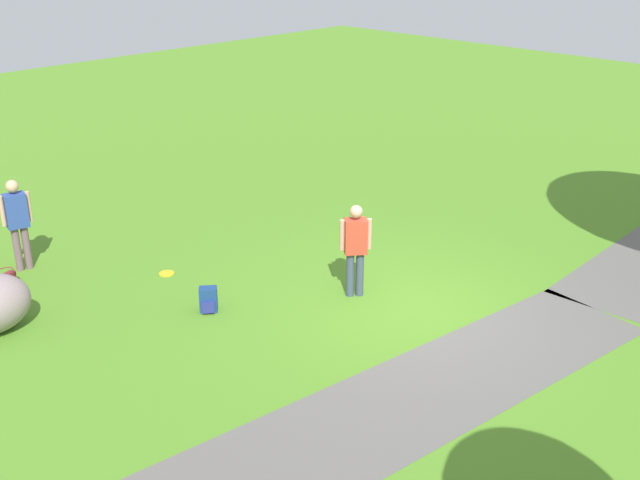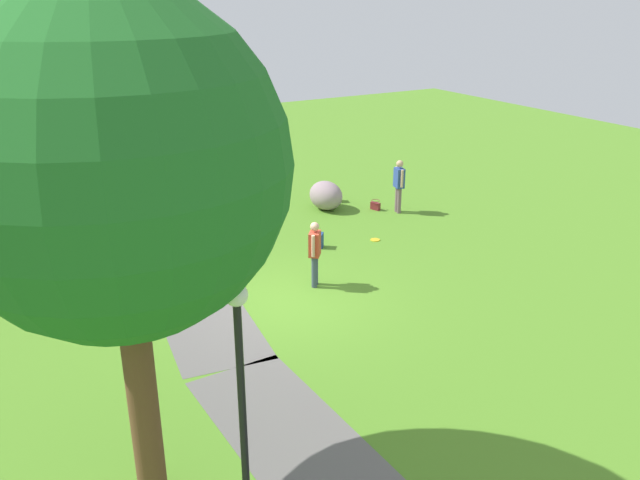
{
  "view_description": "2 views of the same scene",
  "coord_description": "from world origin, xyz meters",
  "px_view_note": "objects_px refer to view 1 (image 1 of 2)",
  "views": [
    {
      "loc": [
        8.99,
        6.7,
        5.86
      ],
      "look_at": [
        0.7,
        -1.45,
        0.97
      ],
      "focal_mm": 43.81,
      "sensor_mm": 36.0,
      "label": 1
    },
    {
      "loc": [
        -11.65,
        5.76,
        6.54
      ],
      "look_at": [
        0.49,
        -1.23,
        1.06
      ],
      "focal_mm": 36.25,
      "sensor_mm": 36.0,
      "label": 2
    }
  ],
  "objects_px": {
    "handbag_on_grass": "(7,279)",
    "frisbee_on_grass": "(167,274)",
    "spare_backpack_on_lawn": "(208,300)",
    "man_near_boulder": "(355,245)",
    "woman_with_handbag": "(17,219)"
  },
  "relations": [
    {
      "from": "handbag_on_grass",
      "to": "frisbee_on_grass",
      "type": "distance_m",
      "value": 2.65
    },
    {
      "from": "spare_backpack_on_lawn",
      "to": "frisbee_on_grass",
      "type": "relative_size",
      "value": 1.51
    },
    {
      "from": "spare_backpack_on_lawn",
      "to": "frisbee_on_grass",
      "type": "bearing_deg",
      "value": -101.48
    },
    {
      "from": "handbag_on_grass",
      "to": "man_near_boulder",
      "type": "bearing_deg",
      "value": 131.5
    },
    {
      "from": "man_near_boulder",
      "to": "handbag_on_grass",
      "type": "xyz_separation_m",
      "value": [
        3.9,
        -4.4,
        -0.77
      ]
    },
    {
      "from": "woman_with_handbag",
      "to": "man_near_boulder",
      "type": "xyz_separation_m",
      "value": [
        -3.35,
        4.87,
        -0.05
      ]
    },
    {
      "from": "man_near_boulder",
      "to": "frisbee_on_grass",
      "type": "distance_m",
      "value": 3.48
    },
    {
      "from": "woman_with_handbag",
      "to": "handbag_on_grass",
      "type": "distance_m",
      "value": 1.09
    },
    {
      "from": "woman_with_handbag",
      "to": "frisbee_on_grass",
      "type": "height_order",
      "value": "woman_with_handbag"
    },
    {
      "from": "woman_with_handbag",
      "to": "man_near_boulder",
      "type": "bearing_deg",
      "value": 124.51
    },
    {
      "from": "woman_with_handbag",
      "to": "spare_backpack_on_lawn",
      "type": "xyz_separation_m",
      "value": [
        -1.31,
        3.6,
        -0.77
      ]
    },
    {
      "from": "woman_with_handbag",
      "to": "handbag_on_grass",
      "type": "bearing_deg",
      "value": 41.01
    },
    {
      "from": "handbag_on_grass",
      "to": "frisbee_on_grass",
      "type": "xyz_separation_m",
      "value": [
        -2.18,
        1.5,
        -0.13
      ]
    },
    {
      "from": "woman_with_handbag",
      "to": "handbag_on_grass",
      "type": "xyz_separation_m",
      "value": [
        0.54,
        0.47,
        -0.82
      ]
    },
    {
      "from": "spare_backpack_on_lawn",
      "to": "frisbee_on_grass",
      "type": "distance_m",
      "value": 1.66
    }
  ]
}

